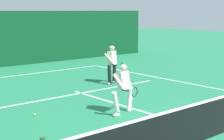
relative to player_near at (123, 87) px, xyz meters
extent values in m
plane|color=#22784E|center=(0.61, -2.96, -0.84)|extent=(80.00, 80.00, 0.00)
cube|color=white|center=(0.61, 8.17, -0.83)|extent=(9.28, 0.10, 0.01)
cube|color=white|center=(0.61, 3.08, -0.83)|extent=(7.57, 0.10, 0.01)
cube|color=white|center=(0.61, 0.24, -0.83)|extent=(0.10, 6.40, 0.01)
cube|color=black|center=(0.61, -2.96, -0.36)|extent=(10.00, 0.02, 0.94)
cube|color=white|center=(0.61, -2.96, 0.13)|extent=(10.00, 0.03, 0.05)
cylinder|color=silver|center=(0.37, 0.10, -0.45)|extent=(0.29, 0.19, 0.78)
cylinder|color=silver|center=(-0.36, -0.07, -0.45)|extent=(0.36, 0.21, 0.78)
ellipsoid|color=white|center=(0.37, 0.10, -0.79)|extent=(0.28, 0.16, 0.09)
ellipsoid|color=white|center=(-0.36, -0.07, -0.79)|extent=(0.28, 0.16, 0.09)
cube|color=silver|center=(0.00, 0.01, 0.20)|extent=(0.46, 0.41, 0.57)
cylinder|color=beige|center=(0.22, 0.06, 0.18)|extent=(0.21, 0.13, 0.60)
cylinder|color=beige|center=(-0.21, -0.04, 0.18)|extent=(0.19, 0.47, 0.50)
sphere|color=beige|center=(0.00, 0.01, 0.59)|extent=(0.21, 0.21, 0.21)
cylinder|color=white|center=(0.00, 0.01, 0.63)|extent=(0.27, 0.27, 0.04)
cylinder|color=black|center=(-0.21, -0.29, -0.03)|extent=(0.09, 0.26, 0.03)
torus|color=black|center=(-0.13, -0.62, -0.03)|extent=(0.29, 0.09, 0.29)
cylinder|color=black|center=(2.91, 3.80, -0.42)|extent=(0.23, 0.21, 0.84)
cylinder|color=black|center=(2.48, 3.62, -0.42)|extent=(0.25, 0.22, 0.84)
ellipsoid|color=white|center=(2.91, 3.80, -0.79)|extent=(0.28, 0.20, 0.09)
ellipsoid|color=white|center=(2.48, 3.62, -0.79)|extent=(0.28, 0.20, 0.09)
cube|color=silver|center=(2.70, 3.71, 0.28)|extent=(0.50, 0.41, 0.60)
cylinder|color=tan|center=(2.91, 3.80, 0.26)|extent=(0.27, 0.19, 0.64)
cylinder|color=tan|center=(2.48, 3.62, 0.26)|extent=(0.30, 0.52, 0.51)
sphere|color=tan|center=(2.70, 3.71, 0.70)|extent=(0.22, 0.22, 0.22)
cylinder|color=white|center=(2.70, 3.71, 0.74)|extent=(0.32, 0.32, 0.04)
cylinder|color=black|center=(2.53, 3.37, 0.03)|extent=(0.13, 0.25, 0.03)
torus|color=black|center=(2.66, 3.05, 0.03)|extent=(0.28, 0.14, 0.29)
sphere|color=#D1E033|center=(-2.18, 1.56, -0.80)|extent=(0.07, 0.07, 0.07)
camera|label=1|loc=(-7.11, -7.82, 2.29)|focal=57.13mm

